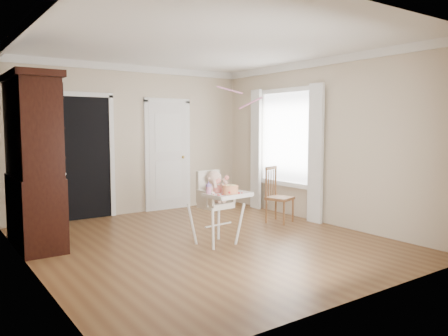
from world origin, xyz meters
TOP-DOWN VIEW (x-y plane):
  - floor at (0.00, 0.00)m, footprint 5.00×5.00m
  - ceiling at (0.00, 0.00)m, footprint 5.00×5.00m
  - wall_back at (0.00, 2.50)m, footprint 4.50×0.00m
  - wall_left at (-2.25, 0.00)m, footprint 0.00×5.00m
  - wall_right at (2.25, 0.00)m, footprint 0.00×5.00m
  - crown_molding at (0.00, 0.00)m, footprint 4.50×5.00m
  - doorway at (-0.90, 2.48)m, footprint 1.06×0.05m
  - closet_door at (0.70, 2.48)m, footprint 0.96×0.09m
  - window_right at (2.18, 0.80)m, footprint 0.13×1.84m
  - high_chair at (0.04, -0.18)m, footprint 0.65×0.78m
  - baby at (0.04, -0.15)m, footprint 0.31×0.23m
  - cake at (0.11, -0.42)m, footprint 0.27×0.27m
  - sippy_cup at (-0.16, -0.30)m, footprint 0.08×0.08m
  - china_cabinet at (-1.99, 1.12)m, footprint 0.60×1.35m
  - dining_chair at (1.66, 0.38)m, footprint 0.49×0.49m
  - streamer at (0.69, 0.44)m, footprint 0.16×0.48m

SIDE VIEW (x-z plane):
  - floor at x=0.00m, z-range 0.00..0.00m
  - dining_chair at x=1.66m, z-range -0.03..0.90m
  - high_chair at x=0.04m, z-range 0.12..1.14m
  - cake at x=0.11m, z-range 0.71..0.83m
  - baby at x=0.04m, z-range 0.55..1.00m
  - sippy_cup at x=-0.16m, z-range 0.70..0.88m
  - closet_door at x=0.70m, z-range -0.04..2.09m
  - doorway at x=-0.90m, z-range 0.00..2.22m
  - china_cabinet at x=-1.99m, z-range 0.00..2.28m
  - window_right at x=2.18m, z-range 0.14..2.44m
  - wall_back at x=0.00m, z-range -0.90..3.60m
  - wall_left at x=-2.25m, z-range -1.15..3.85m
  - wall_right at x=2.25m, z-range -1.15..3.85m
  - streamer at x=0.69m, z-range 2.08..2.22m
  - crown_molding at x=0.00m, z-range 2.58..2.70m
  - ceiling at x=0.00m, z-range 2.70..2.70m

